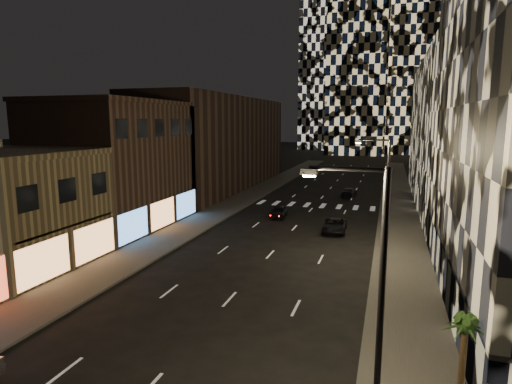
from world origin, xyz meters
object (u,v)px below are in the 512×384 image
Objects in this scene: car_dark_midlane at (279,212)px; car_dark_rightlane at (335,226)px; streetlight_far at (384,191)px; car_dark_oncoming at (349,192)px; streetlight_near at (373,295)px; palm_tree at (465,331)px.

car_dark_midlane is 0.81× the size of car_dark_rightlane.
streetlight_far is 28.57m from car_dark_oncoming.
palm_tree is (3.11, 3.23, -2.25)m from streetlight_near.
car_dark_rightlane is at bearing 120.51° from streetlight_far.
car_dark_oncoming is at bearing 95.80° from streetlight_near.
palm_tree is (7.96, -44.53, 2.48)m from car_dark_oncoming.
streetlight_far is 17.21m from palm_tree.
car_dark_oncoming is 45.31m from palm_tree.
car_dark_oncoming is at bearing 100.14° from palm_tree.
streetlight_near is 5.01m from palm_tree.
car_dark_oncoming is (-4.85, 47.76, -4.73)m from streetlight_near.
streetlight_near is 20.00m from streetlight_far.
streetlight_near is at bearing 100.01° from car_dark_oncoming.
streetlight_far is 1.99× the size of car_dark_rightlane.
streetlight_far is 9.79m from car_dark_rightlane.
palm_tree reaches higher than car_dark_oncoming.
streetlight_near is at bearing -90.00° from streetlight_far.
streetlight_near is at bearing -133.91° from palm_tree.
car_dark_midlane is at bearing 72.98° from car_dark_oncoming.
streetlight_far reaches higher than car_dark_oncoming.
car_dark_rightlane is at bearing 107.16° from palm_tree.
car_dark_midlane is (-10.95, 12.06, -4.73)m from streetlight_far.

